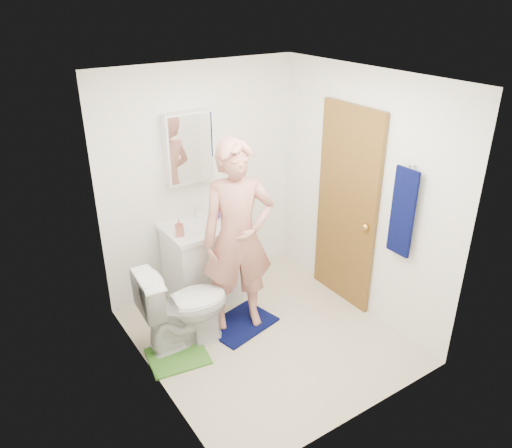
{
  "coord_description": "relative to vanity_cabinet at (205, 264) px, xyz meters",
  "views": [
    {
      "loc": [
        -2.21,
        -3.15,
        3.02
      ],
      "look_at": [
        0.05,
        0.25,
        1.07
      ],
      "focal_mm": 35.0,
      "sensor_mm": 36.0,
      "label": 1
    }
  ],
  "objects": [
    {
      "name": "mirror_panel",
      "position": [
        0.0,
        0.16,
        1.2
      ],
      "size": [
        0.46,
        0.01,
        0.66
      ],
      "primitive_type": "cube",
      "color": "white",
      "rests_on": "wall_back"
    },
    {
      "name": "toothbrush_cup",
      "position": [
        0.19,
        0.07,
        0.5
      ],
      "size": [
        0.15,
        0.15,
        0.11
      ],
      "primitive_type": "imported",
      "rotation": [
        0.0,
        0.0,
        -0.12
      ],
      "color": "#6F3F8C",
      "rests_on": "countertop"
    },
    {
      "name": "toilet",
      "position": [
        -0.53,
        -0.59,
        0.01
      ],
      "size": [
        0.84,
        0.52,
        0.83
      ],
      "primitive_type": "imported",
      "rotation": [
        0.0,
        0.0,
        1.5
      ],
      "color": "white",
      "rests_on": "floor"
    },
    {
      "name": "green_rug",
      "position": [
        -0.69,
        -0.73,
        -0.39
      ],
      "size": [
        0.58,
        0.51,
        0.02
      ],
      "primitive_type": "cube",
      "rotation": [
        0.0,
        0.0,
        -0.15
      ],
      "color": "#47892D",
      "rests_on": "floor"
    },
    {
      "name": "sink_basin",
      "position": [
        0.0,
        0.0,
        0.44
      ],
      "size": [
        0.4,
        0.4,
        0.03
      ],
      "primitive_type": "cylinder",
      "color": "white",
      "rests_on": "countertop"
    },
    {
      "name": "towel",
      "position": [
        1.18,
        -1.48,
        0.85
      ],
      "size": [
        0.03,
        0.24,
        0.8
      ],
      "primitive_type": "cube",
      "color": "#060C3F",
      "rests_on": "wall_right"
    },
    {
      "name": "countertop",
      "position": [
        0.0,
        0.0,
        0.43
      ],
      "size": [
        0.79,
        0.59,
        0.05
      ],
      "primitive_type": "cube",
      "color": "white",
      "rests_on": "vanity_cabinet"
    },
    {
      "name": "vanity_cabinet",
      "position": [
        0.0,
        0.0,
        0.0
      ],
      "size": [
        0.75,
        0.55,
        0.8
      ],
      "primitive_type": "cube",
      "color": "white",
      "rests_on": "floor"
    },
    {
      "name": "wall_front",
      "position": [
        0.15,
        -2.12,
        0.8
      ],
      "size": [
        2.2,
        0.02,
        2.4
      ],
      "primitive_type": "cube",
      "color": "white",
      "rests_on": "ground"
    },
    {
      "name": "door_knob",
      "position": [
        1.18,
        -1.08,
        0.55
      ],
      "size": [
        0.07,
        0.07,
        0.07
      ],
      "primitive_type": "sphere",
      "color": "gold",
      "rests_on": "door"
    },
    {
      "name": "wall_left",
      "position": [
        -0.96,
        -0.91,
        0.8
      ],
      "size": [
        0.02,
        2.4,
        2.4
      ],
      "primitive_type": "cube",
      "color": "white",
      "rests_on": "ground"
    },
    {
      "name": "medicine_cabinet",
      "position": [
        0.0,
        0.22,
        1.2
      ],
      "size": [
        0.5,
        0.12,
        0.7
      ],
      "primitive_type": "cube",
      "color": "white",
      "rests_on": "wall_back"
    },
    {
      "name": "floor",
      "position": [
        0.15,
        -0.91,
        -0.41
      ],
      "size": [
        2.2,
        2.4,
        0.02
      ],
      "primitive_type": "cube",
      "color": "beige",
      "rests_on": "ground"
    },
    {
      "name": "man",
      "position": [
        0.04,
        -0.6,
        0.55
      ],
      "size": [
        0.78,
        0.64,
        1.85
      ],
      "primitive_type": "imported",
      "rotation": [
        0.0,
        0.0,
        -0.34
      ],
      "color": "tan",
      "rests_on": "bath_mat"
    },
    {
      "name": "door",
      "position": [
        1.22,
        -0.76,
        0.62
      ],
      "size": [
        0.05,
        0.8,
        2.05
      ],
      "primitive_type": "cube",
      "color": "brown",
      "rests_on": "ground"
    },
    {
      "name": "wall_back",
      "position": [
        0.15,
        0.3,
        0.8
      ],
      "size": [
        2.2,
        0.02,
        2.4
      ],
      "primitive_type": "cube",
      "color": "white",
      "rests_on": "ground"
    },
    {
      "name": "soap_dispenser",
      "position": [
        -0.3,
        -0.09,
        0.53
      ],
      "size": [
        0.1,
        0.1,
        0.17
      ],
      "primitive_type": "imported",
      "rotation": [
        0.0,
        0.0,
        -0.29
      ],
      "color": "#B66155",
      "rests_on": "countertop"
    },
    {
      "name": "towel_hook",
      "position": [
        1.22,
        -1.48,
        1.27
      ],
      "size": [
        0.06,
        0.02,
        0.02
      ],
      "primitive_type": "cylinder",
      "rotation": [
        0.0,
        1.57,
        0.0
      ],
      "color": "silver",
      "rests_on": "wall_right"
    },
    {
      "name": "ceiling",
      "position": [
        0.15,
        -0.91,
        2.01
      ],
      "size": [
        2.2,
        2.4,
        0.02
      ],
      "primitive_type": "cube",
      "color": "white",
      "rests_on": "ground"
    },
    {
      "name": "faucet",
      "position": [
        0.0,
        0.18,
        0.51
      ],
      "size": [
        0.03,
        0.03,
        0.12
      ],
      "primitive_type": "cylinder",
      "color": "silver",
      "rests_on": "countertop"
    },
    {
      "name": "wall_right",
      "position": [
        1.26,
        -0.91,
        0.8
      ],
      "size": [
        0.02,
        2.4,
        2.4
      ],
      "primitive_type": "cube",
      "color": "white",
      "rests_on": "ground"
    },
    {
      "name": "bath_mat",
      "position": [
        0.04,
        -0.64,
        -0.39
      ],
      "size": [
        0.73,
        0.59,
        0.02
      ],
      "primitive_type": "cube",
      "rotation": [
        0.0,
        0.0,
        0.23
      ],
      "color": "#060C3F",
      "rests_on": "floor"
    }
  ]
}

